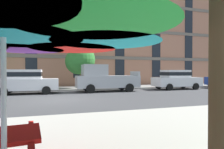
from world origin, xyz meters
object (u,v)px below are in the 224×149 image
object	(u,v)px
pickup_silver	(105,79)
sedan_white_midblock	(176,79)
street_tree_middle	(81,60)
patio_umbrella	(3,19)
sedan_white	(26,81)

from	to	relation	value
pickup_silver	sedan_white_midblock	xyz separation A→B (m)	(6.85, -0.00, -0.08)
street_tree_middle	patio_umbrella	distance (m)	15.72
sedan_white	pickup_silver	size ratio (longest dim) A/B	0.86
sedan_white_midblock	sedan_white	bearing A→B (deg)	180.00
street_tree_middle	sedan_white	bearing A→B (deg)	-147.61
sedan_white_midblock	street_tree_middle	distance (m)	9.05
pickup_silver	sedan_white	bearing A→B (deg)	-180.00
sedan_white_midblock	street_tree_middle	size ratio (longest dim) A/B	1.08
sedan_white	patio_umbrella	size ratio (longest dim) A/B	1.18
pickup_silver	sedan_white_midblock	world-z (taller)	pickup_silver
sedan_white	sedan_white_midblock	bearing A→B (deg)	0.00
sedan_white	patio_umbrella	xyz separation A→B (m)	(1.47, -12.70, 1.23)
sedan_white	street_tree_middle	bearing A→B (deg)	32.39
patio_umbrella	pickup_silver	bearing A→B (deg)	70.73
pickup_silver	patio_umbrella	xyz separation A→B (m)	(-4.44, -12.70, 1.15)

